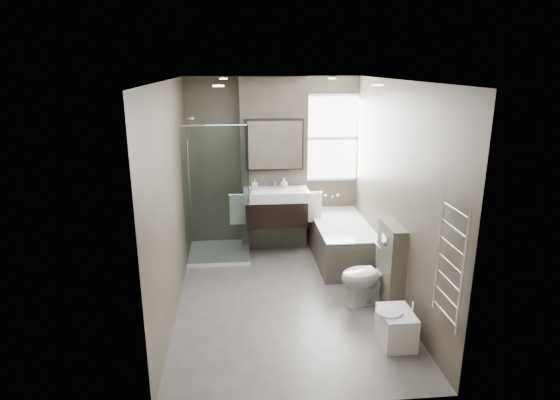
{
  "coord_description": "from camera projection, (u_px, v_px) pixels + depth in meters",
  "views": [
    {
      "loc": [
        -0.56,
        -5.16,
        2.77
      ],
      "look_at": [
        -0.06,
        0.15,
        1.21
      ],
      "focal_mm": 30.0,
      "sensor_mm": 36.0,
      "label": 1
    }
  ],
  "objects": [
    {
      "name": "towel_right",
      "position": [
        313.0,
        207.0,
        6.95
      ],
      "size": [
        0.24,
        0.06,
        0.44
      ],
      "primitive_type": "cube",
      "color": "silver",
      "rests_on": "vanity_pier"
    },
    {
      "name": "towel_radiator",
      "position": [
        450.0,
        263.0,
        4.03
      ],
      "size": [
        0.03,
        0.49,
        1.1
      ],
      "color": "silver",
      "rests_on": "room"
    },
    {
      "name": "vanity_pier",
      "position": [
        274.0,
        165.0,
        7.09
      ],
      "size": [
        1.0,
        0.25,
        2.6
      ],
      "primitive_type": "cube",
      "color": "#4D473D",
      "rests_on": "ground"
    },
    {
      "name": "soap_bottle_a",
      "position": [
        255.0,
        185.0,
        6.78
      ],
      "size": [
        0.08,
        0.08,
        0.17
      ],
      "primitive_type": "imported",
      "color": "white",
      "rests_on": "vanity"
    },
    {
      "name": "soap_bottle_b",
      "position": [
        284.0,
        183.0,
        6.95
      ],
      "size": [
        0.11,
        0.11,
        0.14
      ],
      "primitive_type": "imported",
      "color": "white",
      "rests_on": "vanity"
    },
    {
      "name": "toilet",
      "position": [
        368.0,
        275.0,
        5.57
      ],
      "size": [
        0.75,
        0.54,
        0.69
      ],
      "primitive_type": "imported",
      "rotation": [
        0.0,
        0.0,
        -1.33
      ],
      "color": "white",
      "rests_on": "ground"
    },
    {
      "name": "mirror_cabinet",
      "position": [
        275.0,
        145.0,
        6.84
      ],
      "size": [
        0.86,
        0.08,
        0.76
      ],
      "color": "black",
      "rests_on": "vanity_pier"
    },
    {
      "name": "cistern_box",
      "position": [
        391.0,
        265.0,
        5.49
      ],
      "size": [
        0.19,
        0.55,
        1.0
      ],
      "color": "#4D473D",
      "rests_on": "ground"
    },
    {
      "name": "vanity",
      "position": [
        276.0,
        207.0,
        6.91
      ],
      "size": [
        0.95,
        0.47,
        0.66
      ],
      "color": "black",
      "rests_on": "vanity_pier"
    },
    {
      "name": "window",
      "position": [
        332.0,
        138.0,
        7.16
      ],
      "size": [
        0.98,
        0.06,
        1.33
      ],
      "color": "white",
      "rests_on": "room"
    },
    {
      "name": "bidet",
      "position": [
        396.0,
        327.0,
        4.78
      ],
      "size": [
        0.39,
        0.45,
        0.47
      ],
      "color": "white",
      "rests_on": "ground"
    },
    {
      "name": "shower_enclosure",
      "position": [
        225.0,
        226.0,
        6.84
      ],
      "size": [
        0.9,
        0.9,
        2.0
      ],
      "color": "white",
      "rests_on": "ground"
    },
    {
      "name": "room",
      "position": [
        286.0,
        196.0,
        5.39
      ],
      "size": [
        2.7,
        3.9,
        2.7
      ],
      "color": "#5A5653",
      "rests_on": "ground"
    },
    {
      "name": "towel_left",
      "position": [
        238.0,
        209.0,
        6.85
      ],
      "size": [
        0.24,
        0.06,
        0.44
      ],
      "primitive_type": "cube",
      "color": "silver",
      "rests_on": "vanity_pier"
    },
    {
      "name": "bathtub",
      "position": [
        341.0,
        239.0,
        6.8
      ],
      "size": [
        0.75,
        1.6,
        0.57
      ],
      "color": "#4D473D",
      "rests_on": "ground"
    }
  ]
}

